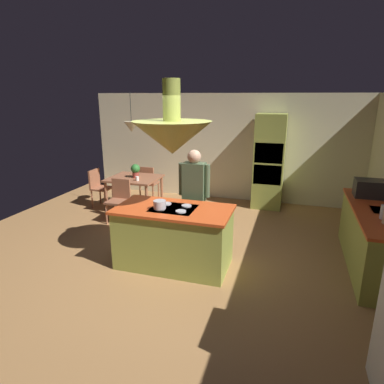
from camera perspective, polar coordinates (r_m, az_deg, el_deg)
name	(u,v)px	position (r m, az deg, el deg)	size (l,w,h in m)	color
ground	(179,258)	(5.39, -2.32, -11.33)	(8.16, 8.16, 0.00)	#9E7042
wall_back	(225,147)	(8.20, 5.70, 7.65)	(6.80, 0.10, 2.55)	beige
kitchen_island	(174,237)	(5.02, -3.15, -7.68)	(1.71, 0.90, 0.93)	#939E42
counter_run_right	(373,238)	(5.62, 28.72, -7.02)	(0.73, 2.27, 0.91)	#939E42
oven_tower	(269,162)	(7.69, 13.11, 5.10)	(0.66, 0.62, 2.12)	#939E42
dining_table	(134,182)	(7.43, -9.89, 1.77)	(1.07, 0.95, 0.76)	#95583C
person_at_island	(194,193)	(5.46, 0.37, -0.10)	(0.53, 0.22, 1.67)	tan
range_hood	(172,136)	(4.62, -3.44, 9.66)	(1.10, 1.10, 1.00)	#939E42
pendant_light_over_table	(132,127)	(7.23, -10.36, 11.00)	(0.32, 0.32, 0.82)	beige
chair_facing_island	(119,197)	(6.89, -12.42, -0.92)	(0.40, 0.40, 0.87)	#95583C
chair_by_back_wall	(148,181)	(8.07, -7.62, 1.86)	(0.40, 0.40, 0.87)	#95583C
chair_at_corner	(99,185)	(7.92, -15.76, 1.10)	(0.40, 0.40, 0.87)	#95583C
potted_plant_on_table	(135,170)	(7.35, -9.70, 3.75)	(0.20, 0.20, 0.30)	#99382D
cup_on_table	(137,179)	(7.11, -9.40, 2.30)	(0.07, 0.07, 0.09)	white
microwave_on_counter	(370,188)	(6.06, 28.30, 0.54)	(0.46, 0.36, 0.28)	#232326
cooking_pot_on_cooktop	(160,205)	(4.77, -5.59, -2.17)	(0.18, 0.18, 0.12)	#B2B2B7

